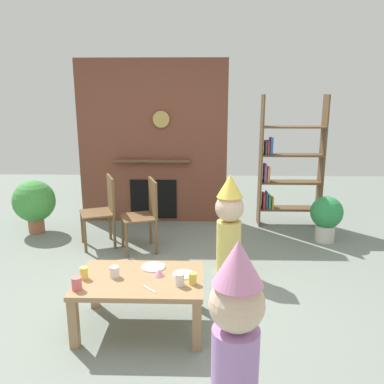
{
  "coord_description": "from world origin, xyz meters",
  "views": [
    {
      "loc": [
        0.25,
        -3.3,
        1.92
      ],
      "look_at": [
        0.15,
        0.4,
        0.99
      ],
      "focal_mm": 37.12,
      "sensor_mm": 36.0,
      "label": 1
    }
  ],
  "objects_px": {
    "paper_plate_front": "(153,267)",
    "child_in_pink": "(229,222)",
    "bookshelf": "(286,168)",
    "potted_plant_tall": "(326,216)",
    "paper_cup_near_right": "(84,273)",
    "dining_chair_left": "(104,207)",
    "dining_chair_middle": "(146,211)",
    "paper_cup_far_left": "(114,272)",
    "paper_cup_near_left": "(77,283)",
    "child_with_cone_hat": "(236,331)",
    "coffee_table": "(140,285)",
    "birthday_cake_slice": "(159,273)",
    "paper_cup_center": "(193,278)",
    "potted_plant_short": "(34,202)",
    "paper_plate_rear": "(184,274)",
    "paper_cup_far_right": "(180,279)"
  },
  "relations": [
    {
      "from": "paper_plate_rear",
      "to": "potted_plant_tall",
      "type": "relative_size",
      "value": 0.3
    },
    {
      "from": "paper_cup_far_left",
      "to": "child_with_cone_hat",
      "type": "xyz_separation_m",
      "value": [
        0.91,
        -0.99,
        0.12
      ]
    },
    {
      "from": "dining_chair_left",
      "to": "paper_cup_far_left",
      "type": "bearing_deg",
      "value": 84.3
    },
    {
      "from": "child_in_pink",
      "to": "dining_chair_middle",
      "type": "distance_m",
      "value": 1.17
    },
    {
      "from": "paper_cup_near_left",
      "to": "child_in_pink",
      "type": "xyz_separation_m",
      "value": [
        1.25,
        1.26,
        0.09
      ]
    },
    {
      "from": "coffee_table",
      "to": "dining_chair_middle",
      "type": "bearing_deg",
      "value": 96.36
    },
    {
      "from": "paper_cup_far_left",
      "to": "paper_cup_near_left",
      "type": "bearing_deg",
      "value": -137.71
    },
    {
      "from": "bookshelf",
      "to": "potted_plant_tall",
      "type": "relative_size",
      "value": 3.12
    },
    {
      "from": "coffee_table",
      "to": "child_with_cone_hat",
      "type": "relative_size",
      "value": 0.89
    },
    {
      "from": "paper_cup_far_left",
      "to": "child_in_pink",
      "type": "xyz_separation_m",
      "value": [
        1.01,
        1.04,
        0.09
      ]
    },
    {
      "from": "coffee_table",
      "to": "paper_cup_center",
      "type": "xyz_separation_m",
      "value": [
        0.43,
        -0.1,
        0.12
      ]
    },
    {
      "from": "dining_chair_middle",
      "to": "dining_chair_left",
      "type": "bearing_deg",
      "value": -34.99
    },
    {
      "from": "bookshelf",
      "to": "potted_plant_short",
      "type": "height_order",
      "value": "bookshelf"
    },
    {
      "from": "potted_plant_short",
      "to": "child_in_pink",
      "type": "bearing_deg",
      "value": -25.17
    },
    {
      "from": "paper_cup_near_left",
      "to": "dining_chair_left",
      "type": "height_order",
      "value": "dining_chair_left"
    },
    {
      "from": "paper_plate_front",
      "to": "child_with_cone_hat",
      "type": "xyz_separation_m",
      "value": [
        0.62,
        -1.17,
        0.16
      ]
    },
    {
      "from": "paper_cup_near_right",
      "to": "potted_plant_tall",
      "type": "xyz_separation_m",
      "value": [
        2.59,
        2.08,
        -0.14
      ]
    },
    {
      "from": "dining_chair_left",
      "to": "potted_plant_short",
      "type": "distance_m",
      "value": 1.18
    },
    {
      "from": "paper_cup_near_left",
      "to": "paper_cup_far_right",
      "type": "bearing_deg",
      "value": 6.28
    },
    {
      "from": "bookshelf",
      "to": "paper_cup_far_left",
      "type": "bearing_deg",
      "value": -125.33
    },
    {
      "from": "coffee_table",
      "to": "paper_plate_rear",
      "type": "distance_m",
      "value": 0.37
    },
    {
      "from": "paper_cup_near_right",
      "to": "child_with_cone_hat",
      "type": "xyz_separation_m",
      "value": [
        1.16,
        -0.95,
        0.12
      ]
    },
    {
      "from": "dining_chair_middle",
      "to": "paper_cup_far_right",
      "type": "bearing_deg",
      "value": 87.69
    },
    {
      "from": "paper_cup_center",
      "to": "potted_plant_tall",
      "type": "xyz_separation_m",
      "value": [
        1.71,
        2.15,
        -0.14
      ]
    },
    {
      "from": "child_with_cone_hat",
      "to": "potted_plant_tall",
      "type": "xyz_separation_m",
      "value": [
        1.44,
        3.03,
        -0.26
      ]
    },
    {
      "from": "dining_chair_left",
      "to": "paper_plate_front",
      "type": "bearing_deg",
      "value": 94.81
    },
    {
      "from": "coffee_table",
      "to": "birthday_cake_slice",
      "type": "distance_m",
      "value": 0.19
    },
    {
      "from": "paper_cup_near_left",
      "to": "paper_cup_far_right",
      "type": "xyz_separation_m",
      "value": [
        0.79,
        0.09,
        0.0
      ]
    },
    {
      "from": "paper_cup_near_left",
      "to": "paper_plate_front",
      "type": "distance_m",
      "value": 0.68
    },
    {
      "from": "paper_cup_center",
      "to": "child_in_pink",
      "type": "xyz_separation_m",
      "value": [
        0.36,
        1.15,
        0.09
      ]
    },
    {
      "from": "potted_plant_short",
      "to": "paper_cup_near_left",
      "type": "bearing_deg",
      "value": -61.09
    },
    {
      "from": "paper_cup_far_right",
      "to": "potted_plant_short",
      "type": "xyz_separation_m",
      "value": [
        -2.17,
        2.41,
        -0.06
      ]
    },
    {
      "from": "coffee_table",
      "to": "child_in_pink",
      "type": "xyz_separation_m",
      "value": [
        0.79,
        1.05,
        0.21
      ]
    },
    {
      "from": "paper_cup_far_left",
      "to": "birthday_cake_slice",
      "type": "xyz_separation_m",
      "value": [
        0.37,
        0.02,
        -0.01
      ]
    },
    {
      "from": "dining_chair_left",
      "to": "dining_chair_middle",
      "type": "xyz_separation_m",
      "value": [
        0.56,
        -0.17,
        0.0
      ]
    },
    {
      "from": "paper_plate_front",
      "to": "dining_chair_middle",
      "type": "xyz_separation_m",
      "value": [
        -0.27,
        1.48,
        0.06
      ]
    },
    {
      "from": "bookshelf",
      "to": "child_with_cone_hat",
      "type": "height_order",
      "value": "bookshelf"
    },
    {
      "from": "paper_cup_near_right",
      "to": "dining_chair_left",
      "type": "height_order",
      "value": "dining_chair_left"
    },
    {
      "from": "paper_cup_far_left",
      "to": "paper_cup_center",
      "type": "bearing_deg",
      "value": -9.17
    },
    {
      "from": "paper_plate_front",
      "to": "child_with_cone_hat",
      "type": "distance_m",
      "value": 1.34
    },
    {
      "from": "coffee_table",
      "to": "dining_chair_left",
      "type": "relative_size",
      "value": 1.15
    },
    {
      "from": "paper_plate_front",
      "to": "child_in_pink",
      "type": "xyz_separation_m",
      "value": [
        0.71,
        0.86,
        0.13
      ]
    },
    {
      "from": "paper_plate_front",
      "to": "potted_plant_tall",
      "type": "bearing_deg",
      "value": 42.06
    },
    {
      "from": "potted_plant_tall",
      "to": "paper_cup_near_left",
      "type": "bearing_deg",
      "value": -138.92
    },
    {
      "from": "paper_cup_center",
      "to": "paper_plate_rear",
      "type": "distance_m",
      "value": 0.18
    },
    {
      "from": "paper_cup_center",
      "to": "paper_cup_near_left",
      "type": "bearing_deg",
      "value": -172.52
    },
    {
      "from": "paper_plate_front",
      "to": "dining_chair_middle",
      "type": "distance_m",
      "value": 1.51
    },
    {
      "from": "paper_cup_near_right",
      "to": "coffee_table",
      "type": "bearing_deg",
      "value": 3.51
    },
    {
      "from": "child_in_pink",
      "to": "bookshelf",
      "type": "bearing_deg",
      "value": -171.66
    },
    {
      "from": "dining_chair_middle",
      "to": "potted_plant_tall",
      "type": "bearing_deg",
      "value": 170.65
    }
  ]
}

